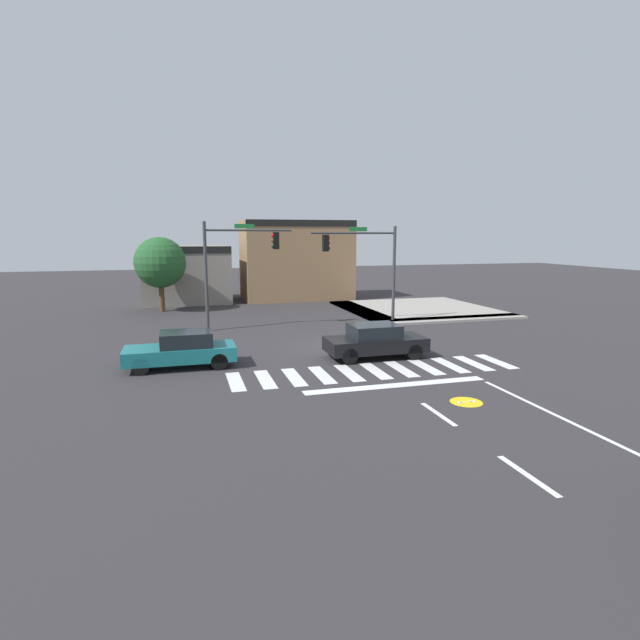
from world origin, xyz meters
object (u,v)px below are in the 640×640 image
at_px(traffic_signal_northwest, 237,256).
at_px(car_black, 375,341).
at_px(traffic_signal_northeast, 364,256).
at_px(car_teal, 182,350).
at_px(roadside_tree, 160,263).

relative_size(traffic_signal_northwest, car_black, 1.40).
relative_size(traffic_signal_northeast, car_black, 1.35).
bearing_deg(car_black, traffic_signal_northwest, -59.18).
height_order(traffic_signal_northeast, traffic_signal_northwest, traffic_signal_northwest).
bearing_deg(traffic_signal_northwest, car_teal, -112.10).
distance_m(car_black, car_teal, 8.09).
xyz_separation_m(car_black, roadside_tree, (-9.29, 16.46, 2.64)).
xyz_separation_m(traffic_signal_northwest, car_teal, (-3.14, -7.73, -3.39)).
relative_size(traffic_signal_northeast, traffic_signal_northwest, 0.97).
height_order(car_black, roadside_tree, roadside_tree).
xyz_separation_m(car_teal, roadside_tree, (-1.22, 15.92, 2.65)).
xyz_separation_m(traffic_signal_northwest, roadside_tree, (-4.36, 8.19, -0.74)).
height_order(car_black, car_teal, car_black).
distance_m(car_black, roadside_tree, 19.08).
xyz_separation_m(traffic_signal_northeast, roadside_tree, (-11.80, 8.39, -0.65)).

